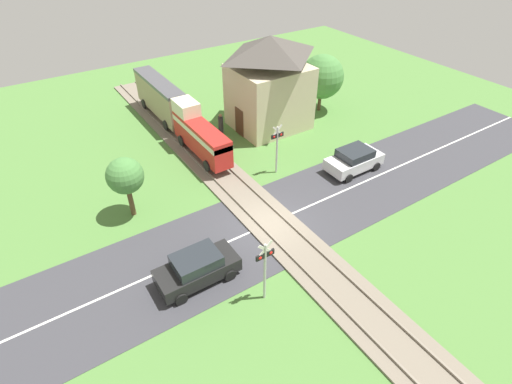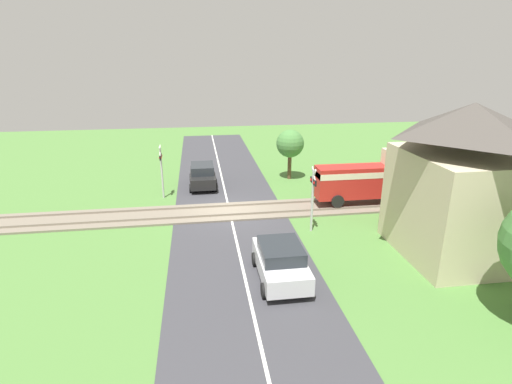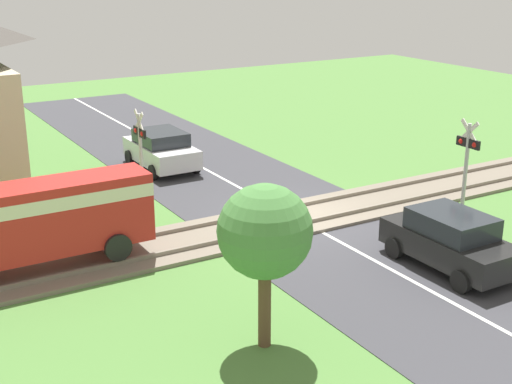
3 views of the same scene
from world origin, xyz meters
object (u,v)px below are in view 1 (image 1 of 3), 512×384
(car_near_crossing, at_px, (197,268))
(station_building, at_px, (269,85))
(car_far_side, at_px, (354,160))
(pedestrian_by_station, at_px, (221,124))
(crossing_signal_west_approach, at_px, (265,264))
(train, at_px, (177,112))
(crossing_signal_east_approach, at_px, (277,143))

(car_near_crossing, relative_size, station_building, 0.56)
(car_far_side, relative_size, pedestrian_by_station, 2.47)
(car_near_crossing, distance_m, crossing_signal_west_approach, 3.56)
(car_far_side, height_order, station_building, station_building)
(train, relative_size, crossing_signal_west_approach, 4.00)
(crossing_signal_west_approach, bearing_deg, car_near_crossing, 128.43)
(train, relative_size, crossing_signal_east_approach, 4.00)
(train, distance_m, station_building, 7.18)
(train, relative_size, car_near_crossing, 3.55)
(crossing_signal_east_approach, height_order, pedestrian_by_station, crossing_signal_east_approach)
(train, relative_size, car_far_side, 3.61)
(crossing_signal_east_approach, bearing_deg, train, 111.12)
(crossing_signal_west_approach, relative_size, pedestrian_by_station, 2.23)
(car_far_side, bearing_deg, crossing_signal_east_approach, 149.78)
(car_far_side, distance_m, crossing_signal_east_approach, 5.29)
(crossing_signal_west_approach, height_order, crossing_signal_east_approach, same)
(car_far_side, xyz_separation_m, station_building, (-1.06, 8.30, 2.56))
(car_far_side, bearing_deg, car_near_crossing, -167.36)
(car_near_crossing, relative_size, car_far_side, 1.02)
(pedestrian_by_station, bearing_deg, station_building, -15.76)
(car_near_crossing, bearing_deg, pedestrian_by_station, 56.60)
(crossing_signal_east_approach, distance_m, pedestrian_by_station, 6.95)
(station_building, relative_size, pedestrian_by_station, 4.47)
(train, xyz_separation_m, pedestrian_by_station, (2.83, -1.48, -1.16))
(car_near_crossing, bearing_deg, car_far_side, 12.64)
(station_building, distance_m, pedestrian_by_station, 4.69)
(train, height_order, crossing_signal_west_approach, crossing_signal_west_approach)
(train, xyz_separation_m, car_far_side, (7.61, -10.83, -1.05))
(crossing_signal_west_approach, relative_size, station_building, 0.50)
(crossing_signal_west_approach, xyz_separation_m, station_building, (9.74, 13.76, 1.18))
(train, height_order, station_building, station_building)
(car_near_crossing, bearing_deg, crossing_signal_west_approach, -51.57)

